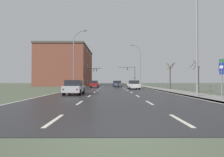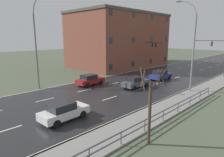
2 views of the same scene
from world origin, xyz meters
name	(u,v)px [view 1 (image 1 of 2)]	position (x,y,z in m)	size (l,w,h in m)	color
ground_plane	(112,86)	(0.00, 48.00, -0.06)	(160.00, 160.00, 0.12)	#4C5642
road_asphalt_strip	(112,85)	(0.00, 60.00, 0.01)	(14.00, 120.00, 0.03)	#232326
sidewalk_right	(135,85)	(8.43, 60.00, 0.06)	(3.00, 120.00, 0.12)	gray
guardrail	(171,86)	(9.85, 25.44, 0.71)	(0.07, 36.11, 1.00)	#515459
street_lamp_foreground	(195,36)	(7.45, 11.67, 5.56)	(2.56, 0.24, 11.36)	slate
street_lamp_midground	(140,66)	(7.43, 43.57, 5.46)	(2.68, 0.24, 11.19)	slate
street_lamp_left_bank	(74,60)	(-7.44, 30.81, 5.61)	(2.65, 0.24, 11.49)	slate
highway_sign	(222,73)	(8.39, 9.31, 2.06)	(0.09, 0.68, 3.22)	slate
traffic_signal_right	(132,73)	(6.86, 56.69, 4.24)	(5.71, 0.36, 6.41)	#38383A
traffic_signal_left	(91,73)	(-6.83, 55.23, 4.02)	(4.46, 0.36, 5.89)	#38383A
car_near_left	(116,83)	(1.19, 47.08, 0.80)	(1.93, 4.15, 1.57)	navy
car_near_right	(74,87)	(-4.21, 14.73, 0.80)	(1.89, 4.13, 1.57)	#B7B7BC
car_far_left	(94,84)	(-4.06, 36.76, 0.80)	(1.88, 4.12, 1.57)	maroon
car_far_right	(118,84)	(1.48, 40.22, 0.80)	(1.94, 4.15, 1.57)	#474C51
car_distant	(134,85)	(3.82, 27.60, 0.80)	(1.97, 4.17, 1.57)	silver
brick_building	(67,67)	(-14.51, 54.20, 6.08)	(14.04, 22.17, 12.15)	brown
bare_tree_near	(198,77)	(10.83, 18.23, 1.97)	(1.34, 1.67, 4.29)	#423328
bare_tree_mid	(170,76)	(11.01, 29.44, 2.51)	(1.59, 1.67, 5.03)	#423328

